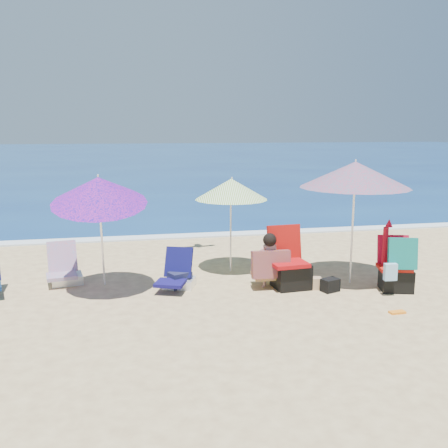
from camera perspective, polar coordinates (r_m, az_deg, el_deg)
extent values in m
plane|color=#D8BC84|center=(8.11, 3.53, -8.90)|extent=(120.00, 120.00, 0.00)
cube|color=navy|center=(52.47, -9.35, 7.69)|extent=(120.00, 80.00, 0.12)
cube|color=white|center=(12.91, -2.31, -1.29)|extent=(120.00, 0.50, 0.04)
cylinder|color=white|center=(9.10, 14.43, -0.41)|extent=(0.04, 0.04, 2.02)
cone|color=#EC1F45|center=(9.03, 14.72, 5.46)|extent=(2.29, 2.29, 0.46)
cylinder|color=white|center=(9.08, 14.77, 6.77)|extent=(0.04, 0.04, 0.12)
cylinder|color=silver|center=(9.57, 0.77, -0.58)|extent=(0.03, 0.03, 1.68)
cone|color=#5CAB1A|center=(9.46, 0.84, 4.00)|extent=(1.48, 1.48, 0.40)
cylinder|color=white|center=(9.45, 0.90, 5.07)|extent=(0.03, 0.03, 0.11)
cylinder|color=white|center=(8.71, -13.76, -1.63)|extent=(0.05, 0.47, 1.76)
cone|color=#C21B9B|center=(8.35, -14.09, 3.75)|extent=(1.60, 1.66, 0.81)
cylinder|color=white|center=(8.31, -14.15, 5.10)|extent=(0.03, 0.06, 0.12)
cylinder|color=#A50B1A|center=(9.01, 17.80, -3.75)|extent=(0.12, 0.12, 1.09)
cone|color=#B60D22|center=(9.06, 18.30, 0.12)|extent=(0.16, 0.16, 0.14)
cube|color=#120E4F|center=(8.52, -6.14, -6.71)|extent=(0.60, 0.56, 0.06)
cube|color=#0B0B3F|center=(8.82, -5.19, -4.34)|extent=(0.55, 0.43, 0.51)
cube|color=white|center=(8.85, -5.06, -6.68)|extent=(0.62, 0.59, 0.15)
cube|color=#E35058|center=(9.29, -18.01, -5.65)|extent=(0.57, 0.53, 0.06)
cube|color=#F15560|center=(9.53, -17.97, -3.53)|extent=(0.55, 0.38, 0.54)
cube|color=silver|center=(9.44, -17.46, -6.00)|extent=(0.60, 0.55, 0.16)
cube|color=#A90C0F|center=(8.67, 7.32, -4.46)|extent=(0.65, 0.59, 0.07)
cube|color=#9F0F0B|center=(8.87, 6.87, -2.07)|extent=(0.62, 0.22, 0.61)
cube|color=black|center=(8.82, 7.64, -5.84)|extent=(0.63, 0.57, 0.44)
cube|color=red|center=(9.05, 18.83, -4.76)|extent=(0.63, 0.59, 0.06)
cube|color=#B10C29|center=(9.19, 18.70, -2.82)|extent=(0.54, 0.28, 0.53)
cube|color=black|center=(9.10, 19.01, -6.02)|extent=(0.61, 0.57, 0.37)
cube|color=#097163|center=(8.78, 19.70, -3.20)|extent=(0.50, 0.28, 0.53)
cube|color=#92C4EA|center=(8.67, 18.44, -5.21)|extent=(0.21, 0.11, 0.28)
imported|color=tan|center=(8.75, 5.13, -4.14)|extent=(0.36, 0.24, 0.96)
cube|color=#450F6D|center=(8.87, 5.01, -5.85)|extent=(0.55, 0.49, 0.06)
cube|color=#260D5F|center=(8.62, 5.36, -4.59)|extent=(0.67, 0.26, 0.49)
sphere|color=black|center=(8.62, 5.23, -1.81)|extent=(0.23, 0.23, 0.23)
cube|color=#1B1D3B|center=(8.80, -5.06, -6.34)|extent=(0.44, 0.40, 0.28)
cube|color=tan|center=(8.84, 10.26, -6.66)|extent=(0.26, 0.21, 0.20)
cube|color=black|center=(8.76, 12.01, -6.83)|extent=(0.34, 0.29, 0.22)
cube|color=orange|center=(8.06, 19.14, -9.49)|extent=(0.25, 0.12, 0.03)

